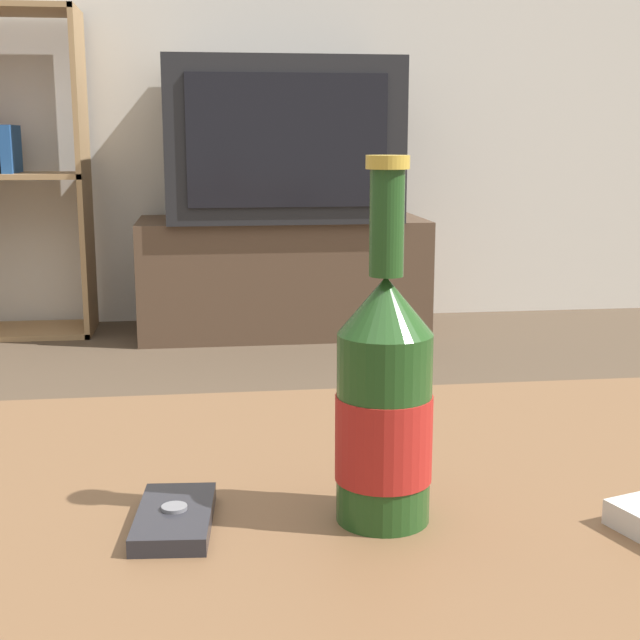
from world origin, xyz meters
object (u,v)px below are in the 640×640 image
(tv_stand, at_px, (282,276))
(bookshelf, at_px, (15,169))
(television, at_px, (281,141))
(beer_bottle, at_px, (384,403))
(cell_phone, at_px, (175,518))

(tv_stand, xyz_separation_m, bookshelf, (-0.99, 0.09, 0.41))
(television, xyz_separation_m, bookshelf, (-0.99, 0.10, -0.10))
(beer_bottle, relative_size, cell_phone, 2.52)
(tv_stand, height_order, bookshelf, bookshelf)
(television, bearing_deg, tv_stand, 90.00)
(tv_stand, bearing_deg, television, -90.00)
(tv_stand, bearing_deg, bookshelf, 174.56)
(beer_bottle, bearing_deg, television, 86.61)
(beer_bottle, xyz_separation_m, cell_phone, (-0.16, 0.01, -0.09))
(bookshelf, relative_size, beer_bottle, 4.28)
(television, xyz_separation_m, beer_bottle, (-0.16, -2.76, -0.19))
(tv_stand, bearing_deg, beer_bottle, -93.39)
(bookshelf, distance_m, cell_phone, 2.93)
(tv_stand, height_order, television, television)
(tv_stand, distance_m, beer_bottle, 2.79)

